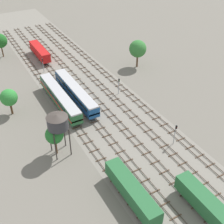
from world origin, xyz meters
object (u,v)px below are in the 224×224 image
(freight_boxcar_left_far, at_px, (40,51))
(freight_boxcar_centre_left_nearest, at_px, (209,208))
(freight_boxcar_far_left_near, at_px, (132,191))
(signal_post_near, at_px, (175,132))
(signal_post_nearest, at_px, (119,84))
(passenger_coach_left_midfar, at_px, (76,92))
(passenger_coach_far_left_mid, at_px, (60,97))
(water_tower, at_px, (58,122))
(signal_post_mid, at_px, (43,63))

(freight_boxcar_left_far, bearing_deg, freight_boxcar_centre_left_nearest, -86.44)
(freight_boxcar_centre_left_nearest, distance_m, freight_boxcar_far_left_near, 12.78)
(signal_post_near, bearing_deg, signal_post_nearest, 90.00)
(freight_boxcar_far_left_near, relative_size, passenger_coach_left_midfar, 0.64)
(signal_post_near, bearing_deg, passenger_coach_left_midfar, 113.40)
(passenger_coach_far_left_mid, bearing_deg, signal_post_nearest, -8.27)
(freight_boxcar_centre_left_nearest, distance_m, freight_boxcar_left_far, 73.17)
(passenger_coach_far_left_mid, bearing_deg, water_tower, -110.48)
(signal_post_near, xyz_separation_m, signal_post_mid, (-13.63, 45.69, -0.33))
(passenger_coach_far_left_mid, bearing_deg, signal_post_mid, 83.47)
(signal_post_nearest, bearing_deg, passenger_coach_left_midfar, 166.51)
(freight_boxcar_far_left_near, distance_m, passenger_coach_left_midfar, 34.67)
(freight_boxcar_left_far, bearing_deg, signal_post_near, -78.53)
(passenger_coach_far_left_mid, bearing_deg, passenger_coach_left_midfar, 5.20)
(signal_post_nearest, bearing_deg, freight_boxcar_centre_left_nearest, -99.51)
(freight_boxcar_left_far, bearing_deg, passenger_coach_far_left_mid, -98.60)
(passenger_coach_left_midfar, distance_m, signal_post_near, 28.60)
(freight_boxcar_far_left_near, distance_m, water_tower, 19.24)
(freight_boxcar_centre_left_nearest, relative_size, freight_boxcar_left_far, 1.00)
(freight_boxcar_centre_left_nearest, xyz_separation_m, freight_boxcar_far_left_near, (-9.09, 8.98, 0.00))
(water_tower, relative_size, signal_post_nearest, 2.01)
(water_tower, bearing_deg, passenger_coach_far_left_mid, 69.52)
(passenger_coach_left_midfar, distance_m, water_tower, 20.80)
(signal_post_mid, bearing_deg, freight_boxcar_centre_left_nearest, -83.80)
(passenger_coach_left_midfar, height_order, water_tower, water_tower)
(freight_boxcar_centre_left_nearest, height_order, freight_boxcar_far_left_near, same)
(passenger_coach_far_left_mid, relative_size, signal_post_mid, 4.84)
(freight_boxcar_far_left_near, relative_size, freight_boxcar_left_far, 1.00)
(freight_boxcar_centre_left_nearest, bearing_deg, passenger_coach_left_midfar, 95.99)
(water_tower, bearing_deg, signal_post_mid, 76.92)
(freight_boxcar_far_left_near, height_order, passenger_coach_far_left_mid, passenger_coach_far_left_mid)
(freight_boxcar_far_left_near, bearing_deg, passenger_coach_far_left_mid, 90.01)
(water_tower, distance_m, signal_post_near, 24.40)
(passenger_coach_left_midfar, height_order, signal_post_nearest, signal_post_nearest)
(freight_boxcar_left_far, distance_m, water_tower, 48.22)
(freight_boxcar_left_far, distance_m, signal_post_mid, 10.50)
(freight_boxcar_far_left_near, distance_m, signal_post_nearest, 35.42)
(passenger_coach_far_left_mid, height_order, passenger_coach_left_midfar, same)
(freight_boxcar_far_left_near, height_order, passenger_coach_left_midfar, passenger_coach_left_midfar)
(signal_post_near, height_order, signal_post_mid, signal_post_near)
(water_tower, bearing_deg, passenger_coach_left_midfar, 57.73)
(freight_boxcar_centre_left_nearest, relative_size, freight_boxcar_far_left_near, 1.00)
(passenger_coach_left_midfar, distance_m, freight_boxcar_left_far, 29.68)
(freight_boxcar_centre_left_nearest, xyz_separation_m, freight_boxcar_left_far, (-4.54, 73.03, 0.00))
(passenger_coach_left_midfar, height_order, signal_post_mid, signal_post_mid)
(freight_boxcar_centre_left_nearest, bearing_deg, freight_boxcar_left_far, 93.56)
(signal_post_nearest, bearing_deg, water_tower, -147.13)
(water_tower, height_order, signal_post_mid, water_tower)
(water_tower, bearing_deg, signal_post_near, -22.69)
(freight_boxcar_centre_left_nearest, height_order, signal_post_nearest, signal_post_nearest)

